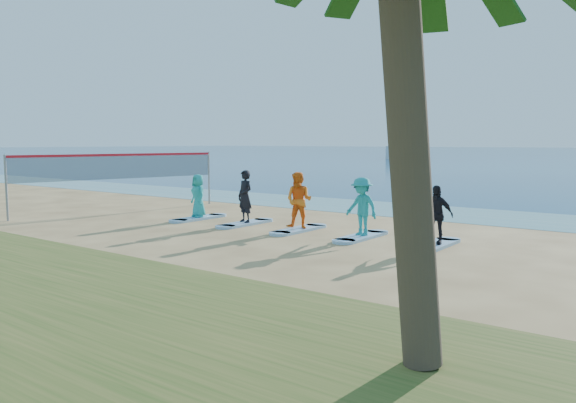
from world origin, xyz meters
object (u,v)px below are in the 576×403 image
Objects in this scene: surfboard_3 at (361,237)px; student_4 at (436,215)px; surfboard_4 at (435,245)px; boat_offshore_a at (397,159)px; surfboard_1 at (245,223)px; student_3 at (362,206)px; surfboard_2 at (299,230)px; student_0 at (198,196)px; student_2 at (299,200)px; student_1 at (245,196)px; volleyball_net at (120,167)px; surfboard_0 at (199,218)px.

student_4 is at bearing 0.00° from surfboard_3.
surfboard_3 is at bearing 180.00° from surfboard_4.
surfboard_1 is at bearing -85.66° from boat_offshore_a.
student_3 reaches higher than student_4.
surfboard_2 is (33.57, -76.78, 0.04)m from boat_offshore_a.
surfboard_1 is at bearing 18.42° from student_0.
student_3 is (2.38, 0.00, -0.04)m from student_2.
student_1 is 2.38m from student_2.
volleyball_net reaches higher than surfboard_3.
student_3 is (4.76, 0.00, 0.94)m from surfboard_1.
surfboard_2 is at bearing 14.03° from student_1.
student_4 is at bearing 18.42° from student_0.
student_2 is at bearing 1.54° from volleyball_net.
surfboard_3 and surfboard_4 have the same top height.
surfboard_0 and surfboard_2 have the same top height.
surfboard_4 is at bearing 14.03° from student_1.
student_2 is 1.13× the size of student_4.
surfboard_4 is (7.14, 0.00, -0.98)m from student_1.
surfboard_0 is at bearing 0.00° from student_0.
student_2 is at bearing 180.00° from surfboard_3.
student_4 is (2.38, 0.00, -0.07)m from student_3.
student_4 is (4.76, 0.00, -0.11)m from student_2.
student_1 reaches higher than student_0.
surfboard_0 is 1.34× the size of student_0.
surfboard_1 is at bearing 180.00° from surfboard_4.
surfboard_0 is at bearing -165.97° from student_1.
surfboard_4 is at bearing 0.00° from surfboard_3.
surfboard_1 is at bearing 0.00° from student_1.
student_3 is (11.62, 0.25, -0.92)m from volleyball_net.
surfboard_2 is at bearing -84.16° from boat_offshore_a.
boat_offshore_a reaches higher than surfboard_1.
student_1 is at bearing 180.00° from surfboard_3.
student_3 is (2.38, 0.00, 0.94)m from surfboard_2.
student_0 is at bearing 180.00° from surfboard_3.
surfboard_1 is at bearing -168.47° from student_3.
volleyball_net is at bearing -177.93° from surfboard_1.
boat_offshore_a is at bearing 110.57° from surfboard_0.
boat_offshore_a is at bearing 110.49° from student_4.
student_1 is at bearing -168.47° from student_3.
student_4 is (4.76, 0.00, 0.88)m from surfboard_2.
boat_offshore_a is 4.72× the size of student_4.
student_3 is at bearing 180.00° from surfboard_4.
volleyball_net reaches higher than student_4.
student_1 is 4.76m from student_3.
volleyball_net is at bearing -178.98° from surfboard_4.
volleyball_net reaches higher than surfboard_0.
surfboard_2 is 2.56m from student_3.
surfboard_2 is (4.76, 0.00, -0.87)m from student_0.
volleyball_net is 4.04× the size of surfboard_4.
surfboard_2 and surfboard_3 have the same top height.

